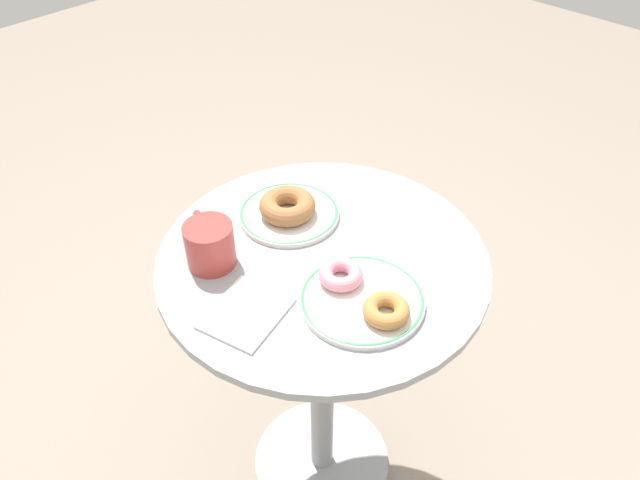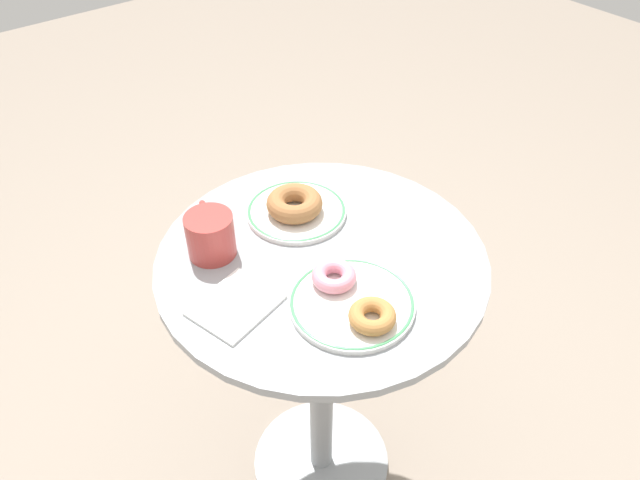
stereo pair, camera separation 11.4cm
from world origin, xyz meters
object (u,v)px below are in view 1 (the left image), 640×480
Objects in this scene: plate_right at (362,299)px; donut_pink_frosted at (341,274)px; coffee_mug at (209,244)px; plate_left at (289,213)px; paper_napkin at (246,313)px; donut_cinnamon at (287,206)px; donut_old_fashioned at (386,310)px; cafe_table at (322,344)px.

plate_right is 0.06m from donut_pink_frosted.
coffee_mug reaches higher than plate_right.
plate_left is 1.47× the size of paper_napkin.
plate_left is 1.80× the size of donut_cinnamon.
coffee_mug reaches higher than paper_napkin.
plate_right is 2.75× the size of donut_old_fashioned.
coffee_mug reaches higher than plate_left.
donut_pink_frosted is at bearing 29.32° from coffee_mug.
cafe_table is 5.45× the size of paper_napkin.
donut_old_fashioned is 0.63× the size of coffee_mug.
donut_old_fashioned is at bearing -13.32° from cafe_table.
donut_cinnamon is 1.42× the size of donut_old_fashioned.
plate_left reaches higher than cafe_table.
plate_left is 2.56× the size of donut_old_fashioned.
plate_right is at bearing -16.75° from plate_left.
plate_right is at bearing -15.59° from donut_cinnamon.
donut_cinnamon is at bearing -66.20° from plate_left.
plate_right is 0.27m from donut_cinnamon.
donut_pink_frosted reaches higher than plate_left.
plate_left is 0.27m from plate_right.
cafe_table is 0.30m from donut_pink_frosted.
plate_left is at bearing 165.21° from donut_old_fashioned.
coffee_mug reaches higher than cafe_table.
plate_left is at bearing 120.59° from paper_napkin.
plate_right is 0.20m from paper_napkin.
donut_old_fashioned reaches higher than cafe_table.
plate_right is 2.75× the size of donut_pink_frosted.
plate_left is 1.61× the size of coffee_mug.
coffee_mug is (-0.01, -0.19, 0.01)m from donut_cinnamon.
cafe_table is 0.37m from coffee_mug.
donut_pink_frosted reaches higher than plate_right.
plate_left is 0.03m from donut_cinnamon.
cafe_table is 0.30m from plate_left.
plate_left is 0.33m from donut_old_fashioned.
cafe_table is at bearing 92.39° from paper_napkin.
plate_right is 1.73× the size of coffee_mug.
coffee_mug is (-0.14, -0.15, 0.30)m from cafe_table.
coffee_mug is (-0.33, -0.11, 0.02)m from donut_old_fashioned.
cafe_table is 0.33m from paper_napkin.
donut_cinnamon is (-0.26, 0.07, 0.02)m from plate_right.
donut_pink_frosted is (0.20, -0.07, -0.01)m from donut_cinnamon.
coffee_mug reaches higher than donut_old_fashioned.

